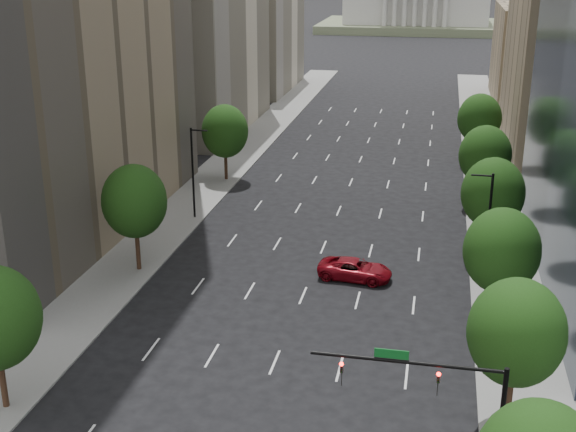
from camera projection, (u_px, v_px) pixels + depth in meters
The scene contains 19 objects.
sidewalk_left at pixel (157, 234), 69.38m from camera, with size 6.00×200.00×0.15m, color slate.
sidewalk_right at pixel (505, 260), 63.57m from camera, with size 6.00×200.00×0.15m, color slate.
midrise_cream_left at pixel (196, 4), 105.01m from camera, with size 14.00×30.00×35.00m, color beige.
filler_left at pixel (254, 40), 138.33m from camera, with size 14.00×26.00×18.00m, color beige.
parking_tan_right at pixel (574, 32), 93.72m from camera, with size 14.00×30.00×30.00m, color #8C7759.
filler_right at pixel (539, 55), 126.54m from camera, with size 14.00×26.00×16.00m, color #8C7759.
tree_right_1 at pixel (516, 333), 39.79m from camera, with size 5.20×5.20×8.75m.
tree_right_2 at pixel (502, 251), 50.92m from camera, with size 5.20×5.20×8.61m.
tree_right_3 at pixel (493, 193), 61.90m from camera, with size 5.20×5.20×8.89m.
tree_right_4 at pixel (485, 155), 74.97m from camera, with size 5.20×5.20×8.46m.
tree_right_5 at pixel (480, 119), 89.65m from camera, with size 5.20×5.20×8.75m.
tree_left_1 at pixel (134, 201), 59.73m from camera, with size 5.20×5.20×8.97m.
tree_left_2 at pixel (225, 131), 83.84m from camera, with size 5.20×5.20×8.68m.
streetlight_rn at pixel (487, 226), 57.74m from camera, with size 1.70×0.20×9.00m.
streetlight_ln at pixel (193, 171), 72.01m from camera, with size 1.70×0.20×9.00m.
traffic_signal at pixel (448, 397), 35.09m from camera, with size 9.12×0.40×7.38m.
capitol at pixel (417, 3), 238.77m from camera, with size 60.00×40.00×35.20m.
foothills at pixel (478, 36), 570.69m from camera, with size 720.00×413.00×263.00m.
car_red_far at pixel (355, 269), 59.89m from camera, with size 2.70×5.86×1.63m, color maroon.
Camera 1 is at (9.21, -1.11, 24.90)m, focal length 47.06 mm.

